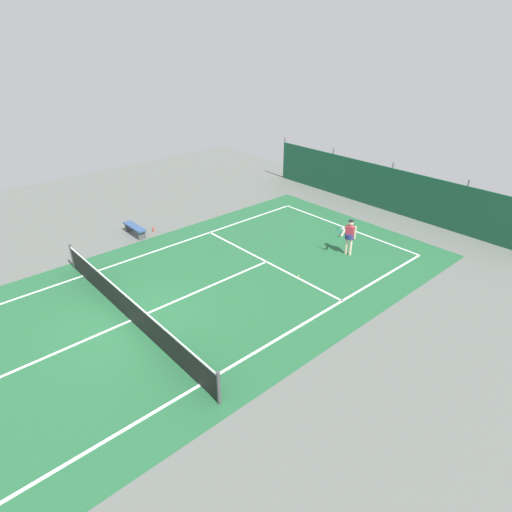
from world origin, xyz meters
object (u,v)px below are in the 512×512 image
Objects in this scene: tennis_net at (129,308)px; water_bottle at (154,229)px; courtside_bench at (135,228)px; tennis_player at (349,235)px; tennis_ball_near_player at (298,276)px.

water_bottle is (-6.10, 4.39, -0.39)m from tennis_net.
tennis_player is at bearing 36.54° from courtside_bench.
courtside_bench is at bearing -103.68° from water_bottle.
tennis_player is 10.23m from courtside_bench.
tennis_ball_near_player is 8.18m from water_bottle.
courtside_bench is 0.94m from water_bottle.
tennis_player is 9.58m from water_bottle.
tennis_player is at bearing 78.80° from tennis_net.
water_bottle is (-7.99, -5.20, -0.84)m from tennis_player.
courtside_bench is 6.67× the size of water_bottle.
tennis_net is 9.79m from tennis_player.
tennis_ball_near_player is (1.80, 6.50, -0.48)m from tennis_net.
courtside_bench is at bearing 150.90° from tennis_net.
tennis_net is 42.17× the size of water_bottle.
tennis_player is 6.83× the size of water_bottle.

